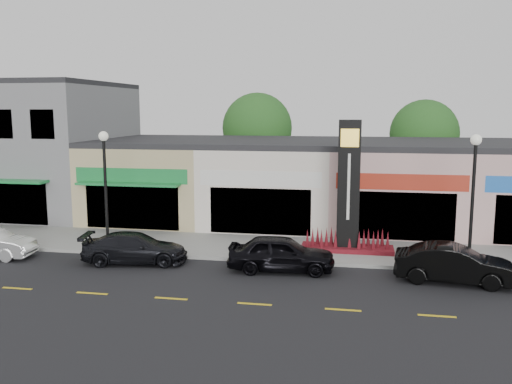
# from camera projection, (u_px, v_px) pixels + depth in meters

# --- Properties ---
(ground) EXTENTS (120.00, 120.00, 0.00)m
(ground) POSITION_uv_depth(u_px,v_px,m) (268.00, 278.00, 21.46)
(ground) COLOR black
(ground) RESTS_ON ground
(sidewalk) EXTENTS (52.00, 4.30, 0.15)m
(sidewalk) POSITION_uv_depth(u_px,v_px,m) (283.00, 248.00, 25.68)
(sidewalk) COLOR gray
(sidewalk) RESTS_ON ground
(curb) EXTENTS (52.00, 0.20, 0.15)m
(curb) POSITION_uv_depth(u_px,v_px,m) (276.00, 261.00, 23.49)
(curb) COLOR gray
(curb) RESTS_ON ground
(building_grey_2story) EXTENTS (12.00, 10.95, 8.30)m
(building_grey_2story) POSITION_uv_depth(u_px,v_px,m) (24.00, 147.00, 35.22)
(building_grey_2story) COLOR slate
(building_grey_2story) RESTS_ON ground
(shop_beige) EXTENTS (7.00, 10.85, 4.80)m
(shop_beige) POSITION_uv_depth(u_px,v_px,m) (163.00, 177.00, 33.77)
(shop_beige) COLOR tan
(shop_beige) RESTS_ON ground
(shop_cream) EXTENTS (7.00, 10.01, 4.80)m
(shop_cream) POSITION_uv_depth(u_px,v_px,m) (274.00, 180.00, 32.52)
(shop_cream) COLOR silver
(shop_cream) RESTS_ON ground
(shop_pink_w) EXTENTS (7.00, 10.01, 4.80)m
(shop_pink_w) POSITION_uv_depth(u_px,v_px,m) (394.00, 183.00, 31.27)
(shop_pink_w) COLOR #C79C97
(shop_pink_w) RESTS_ON ground
(tree_rear_west) EXTENTS (5.20, 5.20, 7.83)m
(tree_rear_west) POSITION_uv_depth(u_px,v_px,m) (257.00, 128.00, 40.34)
(tree_rear_west) COLOR #382619
(tree_rear_west) RESTS_ON ground
(tree_rear_mid) EXTENTS (4.80, 4.80, 7.29)m
(tree_rear_mid) POSITION_uv_depth(u_px,v_px,m) (424.00, 134.00, 38.24)
(tree_rear_mid) COLOR #382619
(tree_rear_mid) RESTS_ON ground
(lamp_west_near) EXTENTS (0.44, 0.44, 5.47)m
(lamp_west_near) POSITION_uv_depth(u_px,v_px,m) (105.00, 178.00, 24.80)
(lamp_west_near) COLOR black
(lamp_west_near) RESTS_ON sidewalk
(lamp_east_near) EXTENTS (0.44, 0.44, 5.47)m
(lamp_east_near) POSITION_uv_depth(u_px,v_px,m) (473.00, 187.00, 21.93)
(lamp_east_near) COLOR black
(lamp_east_near) RESTS_ON sidewalk
(pylon_sign) EXTENTS (4.20, 1.30, 6.00)m
(pylon_sign) POSITION_uv_depth(u_px,v_px,m) (348.00, 205.00, 24.66)
(pylon_sign) COLOR #590F16
(pylon_sign) RESTS_ON sidewalk
(car_dark_sedan) EXTENTS (2.53, 4.75, 1.31)m
(car_dark_sedan) POSITION_uv_depth(u_px,v_px,m) (135.00, 248.00, 23.45)
(car_dark_sedan) COLOR black
(car_dark_sedan) RESTS_ON ground
(car_black_sedan) EXTENTS (2.06, 4.49, 1.49)m
(car_black_sedan) POSITION_uv_depth(u_px,v_px,m) (281.00, 253.00, 22.26)
(car_black_sedan) COLOR black
(car_black_sedan) RESTS_ON ground
(car_black_conv) EXTENTS (2.08, 4.60, 1.46)m
(car_black_conv) POSITION_uv_depth(u_px,v_px,m) (454.00, 264.00, 20.75)
(car_black_conv) COLOR black
(car_black_conv) RESTS_ON ground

